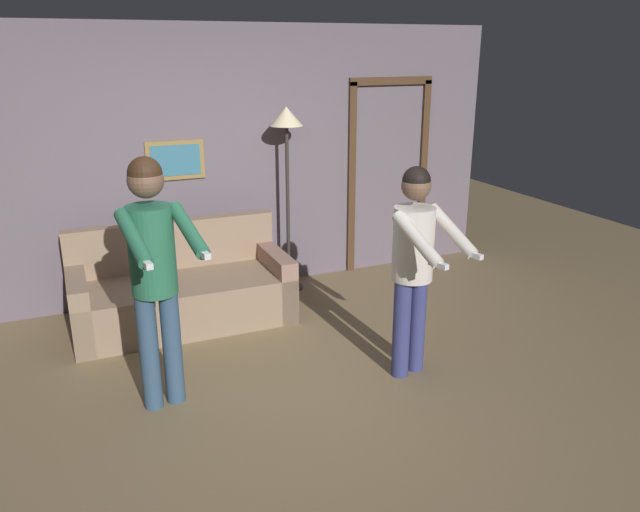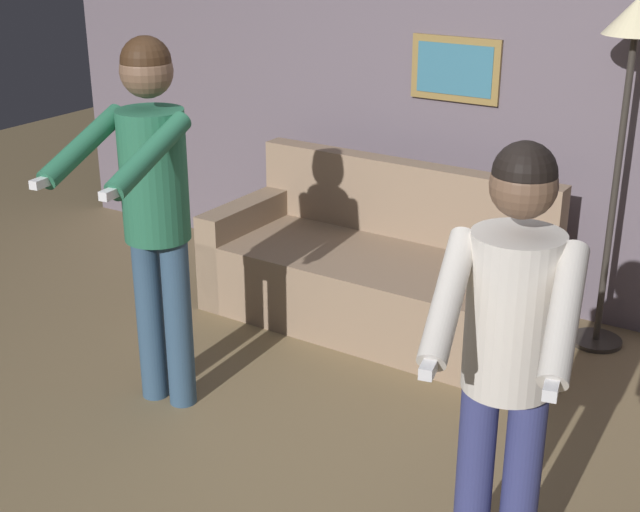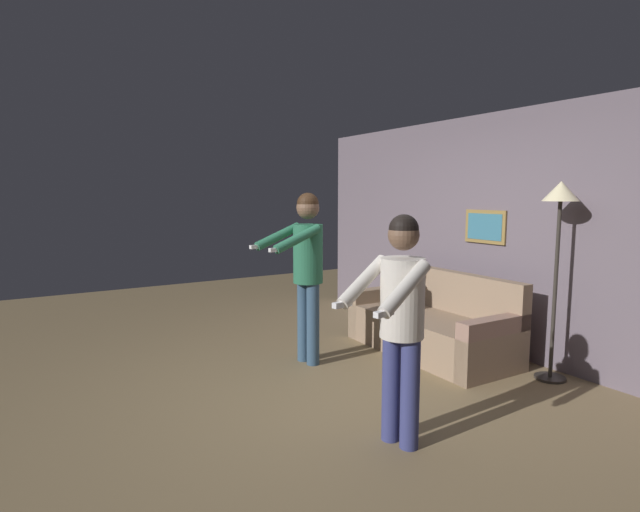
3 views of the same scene
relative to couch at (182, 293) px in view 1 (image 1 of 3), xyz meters
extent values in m
plane|color=olive|center=(0.38, -1.55, -0.28)|extent=(12.00, 12.00, 0.00)
cube|color=slate|center=(0.38, 0.66, 1.02)|extent=(6.40, 0.06, 2.60)
cube|color=olive|center=(0.15, 0.62, 1.09)|extent=(0.54, 0.02, 0.37)
cube|color=teal|center=(0.15, 0.60, 1.09)|extent=(0.46, 0.01, 0.29)
cube|color=#4C331E|center=(2.00, 0.61, 0.74)|extent=(0.08, 0.04, 2.04)
cube|color=#4C331E|center=(2.90, 0.61, 0.74)|extent=(0.08, 0.04, 2.04)
cube|color=#4C331E|center=(2.45, 0.61, 1.76)|extent=(0.98, 0.04, 0.08)
cube|color=#92785E|center=(0.00, -0.04, -0.07)|extent=(1.91, 0.88, 0.42)
cube|color=#92785E|center=(0.01, 0.31, 0.37)|extent=(1.90, 0.17, 0.45)
cube|color=#937960|center=(-0.87, -0.03, 0.01)|extent=(0.17, 0.85, 0.58)
cube|color=#967363|center=(0.87, -0.06, 0.01)|extent=(0.17, 0.85, 0.58)
cylinder|color=#332D28|center=(1.18, 0.37, -0.27)|extent=(0.28, 0.28, 0.02)
cylinder|color=#332D28|center=(1.18, 0.37, 0.57)|extent=(0.04, 0.04, 1.64)
cone|color=#F9EAB7|center=(1.18, 0.37, 1.48)|extent=(0.32, 0.32, 0.18)
cylinder|color=#34516D|center=(-0.50, -1.34, 0.14)|extent=(0.13, 0.13, 0.84)
cylinder|color=#34516D|center=(-0.34, -1.32, 0.14)|extent=(0.13, 0.13, 0.84)
cylinder|color=#286B4C|center=(-0.42, -1.33, 0.85)|extent=(0.30, 0.30, 0.59)
sphere|color=brown|center=(-0.42, -1.33, 1.31)|extent=(0.23, 0.23, 0.23)
sphere|color=#382314|center=(-0.42, -1.33, 1.35)|extent=(0.22, 0.22, 0.22)
cylinder|color=#286B4C|center=(-0.56, -1.59, 1.03)|extent=(0.15, 0.53, 0.26)
cube|color=white|center=(-0.53, -1.83, 0.94)|extent=(0.06, 0.15, 0.04)
cylinder|color=#286B4C|center=(-0.22, -1.55, 1.03)|extent=(0.15, 0.53, 0.26)
cube|color=white|center=(-0.19, -1.79, 0.94)|extent=(0.06, 0.15, 0.04)
cylinder|color=navy|center=(1.29, -1.65, 0.10)|extent=(0.13, 0.13, 0.76)
cylinder|color=navy|center=(1.45, -1.62, 0.10)|extent=(0.13, 0.13, 0.76)
cylinder|color=silver|center=(1.37, -1.63, 0.76)|extent=(0.30, 0.30, 0.54)
sphere|color=brown|center=(1.37, -1.63, 1.18)|extent=(0.21, 0.21, 0.21)
sphere|color=black|center=(1.37, -1.63, 1.22)|extent=(0.20, 0.20, 0.20)
cylinder|color=silver|center=(1.25, -1.87, 0.87)|extent=(0.19, 0.46, 0.32)
cube|color=white|center=(1.29, -2.07, 0.75)|extent=(0.07, 0.16, 0.04)
cylinder|color=silver|center=(1.58, -1.80, 0.87)|extent=(0.19, 0.46, 0.32)
cube|color=white|center=(1.62, -2.00, 0.75)|extent=(0.07, 0.16, 0.04)
camera|label=1|loc=(-0.98, -5.27, 2.10)|focal=35.00mm
camera|label=2|loc=(2.22, -4.15, 1.98)|focal=50.00mm
camera|label=3|loc=(3.89, -3.83, 1.45)|focal=28.00mm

